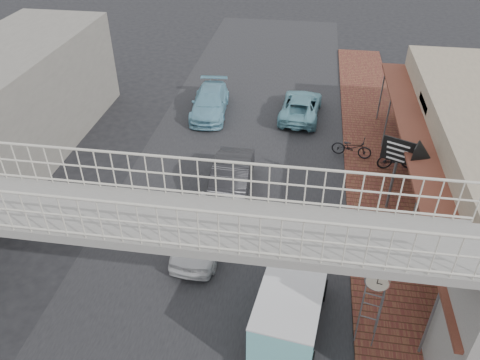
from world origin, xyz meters
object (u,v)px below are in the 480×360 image
(motorcycle_far, at_px, (398,158))
(arrow_sign, at_px, (420,158))
(angkot_far, at_px, (210,102))
(street_clock, at_px, (377,283))
(angkot_curb, at_px, (301,106))
(white_hatchback, at_px, (202,231))
(dark_sedan, at_px, (231,181))
(angkot_van, at_px, (291,301))
(motorcycle_near, at_px, (352,147))

(motorcycle_far, xyz_separation_m, arrow_sign, (0.02, -3.42, 2.16))
(angkot_far, relative_size, street_clock, 1.62)
(angkot_curb, bearing_deg, white_hatchback, 78.38)
(motorcycle_far, bearing_deg, dark_sedan, 102.87)
(arrow_sign, bearing_deg, angkot_van, -100.33)
(angkot_van, xyz_separation_m, motorcycle_near, (2.31, 10.49, -0.67))
(angkot_far, bearing_deg, angkot_curb, 0.18)
(white_hatchback, xyz_separation_m, angkot_van, (3.51, -3.32, 0.57))
(dark_sedan, bearing_deg, street_clock, -52.65)
(angkot_far, bearing_deg, angkot_van, -73.42)
(angkot_curb, distance_m, street_clock, 14.95)
(white_hatchback, relative_size, street_clock, 1.43)
(angkot_curb, relative_size, angkot_van, 1.05)
(street_clock, bearing_deg, motorcycle_near, 101.75)
(angkot_far, distance_m, angkot_van, 15.15)
(street_clock, xyz_separation_m, arrow_sign, (2.08, 6.33, 0.34))
(angkot_curb, distance_m, motorcycle_far, 6.76)
(dark_sedan, height_order, angkot_van, angkot_van)
(motorcycle_near, height_order, street_clock, street_clock)
(white_hatchback, bearing_deg, motorcycle_near, 53.67)
(dark_sedan, relative_size, angkot_far, 0.98)
(dark_sedan, bearing_deg, angkot_van, -66.82)
(arrow_sign, bearing_deg, motorcycle_near, 140.91)
(angkot_curb, xyz_separation_m, motorcycle_far, (4.70, -4.85, 0.04))
(street_clock, distance_m, arrow_sign, 6.67)
(angkot_curb, xyz_separation_m, angkot_van, (0.34, -14.54, 0.65))
(white_hatchback, distance_m, motorcycle_near, 9.23)
(white_hatchback, bearing_deg, angkot_curb, 76.97)
(angkot_far, relative_size, motorcycle_far, 2.47)
(white_hatchback, distance_m, angkot_far, 10.97)
(motorcycle_far, bearing_deg, angkot_far, 55.69)
(angkot_van, bearing_deg, dark_sedan, 121.83)
(dark_sedan, bearing_deg, motorcycle_near, 35.13)
(white_hatchback, distance_m, street_clock, 6.96)
(dark_sedan, bearing_deg, arrow_sign, -3.62)
(angkot_curb, height_order, arrow_sign, arrow_sign)
(angkot_curb, relative_size, motorcycle_near, 2.35)
(white_hatchback, distance_m, arrow_sign, 8.70)
(motorcycle_far, xyz_separation_m, street_clock, (-2.06, -9.75, 1.83))
(motorcycle_near, bearing_deg, dark_sedan, 137.76)
(white_hatchback, height_order, angkot_far, white_hatchback)
(angkot_far, height_order, angkot_van, angkot_van)
(white_hatchback, height_order, motorcycle_far, white_hatchback)
(white_hatchback, xyz_separation_m, dark_sedan, (0.52, 3.25, 0.06))
(white_hatchback, relative_size, motorcycle_near, 2.15)
(white_hatchback, bearing_deg, angkot_far, 103.02)
(white_hatchback, xyz_separation_m, angkot_far, (-1.95, 10.79, -0.02))
(street_clock, relative_size, arrow_sign, 0.85)
(motorcycle_near, relative_size, motorcycle_far, 1.01)
(dark_sedan, relative_size, motorcycle_near, 2.39)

